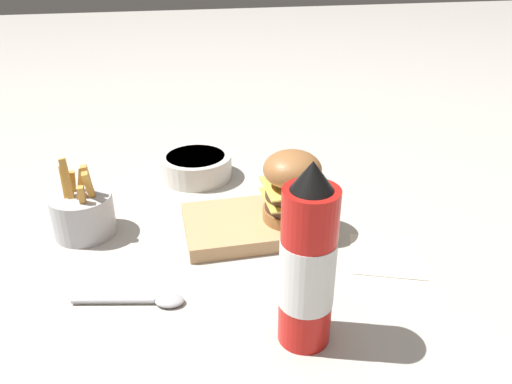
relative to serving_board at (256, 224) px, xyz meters
The scene contains 9 objects.
ground_plane 0.07m from the serving_board, 105.64° to the right, with size 6.00×6.00×0.00m, color #B7B2A8.
serving_board is the anchor object (origin of this frame).
burger 0.10m from the serving_board, 14.54° to the right, with size 0.10×0.10×0.12m.
ketchup_bottle 0.29m from the serving_board, 89.11° to the right, with size 0.07×0.07×0.25m.
fries_basket 0.30m from the serving_board, 169.45° to the left, with size 0.11×0.11×0.14m.
side_bowl 0.25m from the serving_board, 108.23° to the left, with size 0.15×0.15×0.05m.
spoon 0.25m from the serving_board, 138.48° to the right, with size 0.16×0.05×0.01m.
ketchup_puddle 0.20m from the serving_board, 42.43° to the left, with size 0.07×0.07×0.00m.
parchment_square 0.23m from the serving_board, 33.14° to the right, with size 0.15×0.15×0.00m.
Camera 1 is at (-0.14, -0.68, 0.47)m, focal length 35.00 mm.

